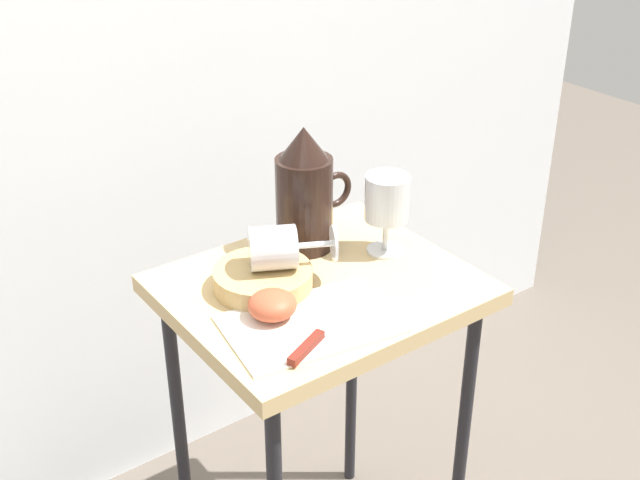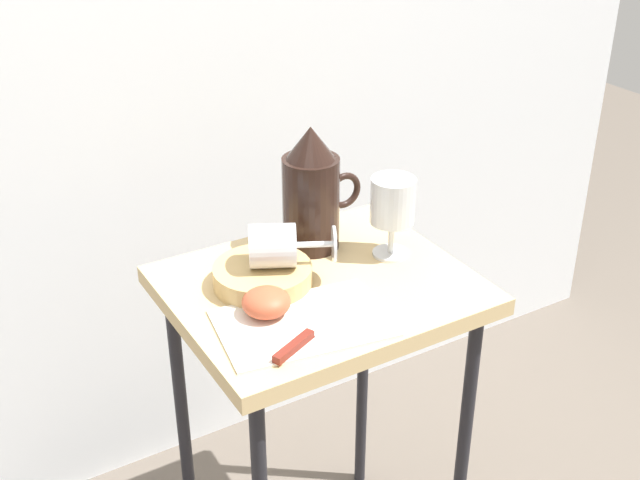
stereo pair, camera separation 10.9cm
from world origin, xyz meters
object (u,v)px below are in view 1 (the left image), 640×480
pitcher (305,200)px  wine_glass_tipped_near (276,248)px  basket_tray (263,279)px  table (320,324)px  apple_half_left (272,305)px  knife (319,335)px  wine_glass_upright (387,202)px

pitcher → wine_glass_tipped_near: size_ratio=1.46×
basket_tray → wine_glass_tipped_near: (0.02, -0.01, 0.05)m
table → apple_half_left: apple_half_left is taller
table → knife: 0.19m
basket_tray → wine_glass_upright: 0.25m
table → basket_tray: size_ratio=4.16×
table → basket_tray: basket_tray is taller
pitcher → basket_tray: bearing=-151.2°
knife → pitcher: bearing=59.0°
apple_half_left → basket_tray: bearing=66.5°
pitcher → wine_glass_tipped_near: (-0.12, -0.08, -0.02)m
table → knife: knife is taller
wine_glass_upright → knife: (-0.25, -0.15, -0.09)m
table → apple_half_left: (-0.12, -0.04, 0.11)m
wine_glass_tipped_near → table: bearing=-27.7°
wine_glass_upright → apple_half_left: (-0.28, -0.06, -0.07)m
wine_glass_tipped_near → knife: 0.18m
table → wine_glass_upright: size_ratio=4.67×
basket_tray → pitcher: 0.17m
table → basket_tray: bearing=154.4°
knife → table: bearing=53.7°
pitcher → apple_half_left: bearing=-137.3°
pitcher → wine_glass_upright: pitcher is taller
wine_glass_upright → basket_tray: bearing=174.6°
table → knife: size_ratio=3.13×
wine_glass_tipped_near → knife: bearing=-101.6°
basket_tray → apple_half_left: (-0.04, -0.09, 0.01)m
basket_tray → apple_half_left: bearing=-113.5°
basket_tray → wine_glass_upright: wine_glass_upright is taller
apple_half_left → knife: bearing=-74.2°
basket_tray → apple_half_left: size_ratio=2.15×
knife → basket_tray: bearing=86.1°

